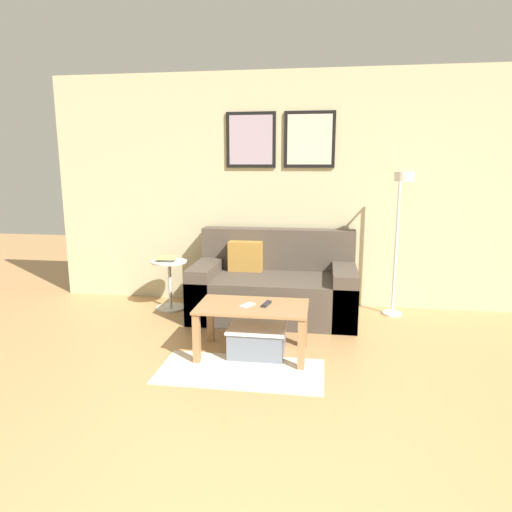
{
  "coord_description": "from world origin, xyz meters",
  "views": [
    {
      "loc": [
        0.29,
        -1.4,
        1.57
      ],
      "look_at": [
        -0.24,
        2.12,
        0.85
      ],
      "focal_mm": 32.0,
      "sensor_mm": 36.0,
      "label": 1
    }
  ],
  "objects_px": {
    "book_stack": "(166,259)",
    "cell_phone": "(247,305)",
    "coffee_table": "(253,315)",
    "side_table": "(170,280)",
    "couch": "(274,287)",
    "remote_control": "(266,304)",
    "storage_bin": "(257,340)",
    "floor_lamp": "(400,216)"
  },
  "relations": [
    {
      "from": "book_stack",
      "to": "remote_control",
      "type": "height_order",
      "value": "book_stack"
    },
    {
      "from": "floor_lamp",
      "to": "side_table",
      "type": "distance_m",
      "value": 2.51
    },
    {
      "from": "floor_lamp",
      "to": "book_stack",
      "type": "relative_size",
      "value": 7.07
    },
    {
      "from": "storage_bin",
      "to": "coffee_table",
      "type": "bearing_deg",
      "value": 174.95
    },
    {
      "from": "couch",
      "to": "side_table",
      "type": "distance_m",
      "value": 1.16
    },
    {
      "from": "floor_lamp",
      "to": "coffee_table",
      "type": "bearing_deg",
      "value": -139.8
    },
    {
      "from": "coffee_table",
      "to": "book_stack",
      "type": "height_order",
      "value": "book_stack"
    },
    {
      "from": "couch",
      "to": "storage_bin",
      "type": "xyz_separation_m",
      "value": [
        -0.02,
        -1.06,
        -0.17
      ]
    },
    {
      "from": "coffee_table",
      "to": "cell_phone",
      "type": "height_order",
      "value": "cell_phone"
    },
    {
      "from": "coffee_table",
      "to": "remote_control",
      "type": "xyz_separation_m",
      "value": [
        0.11,
        0.03,
        0.09
      ]
    },
    {
      "from": "book_stack",
      "to": "cell_phone",
      "type": "distance_m",
      "value": 1.54
    },
    {
      "from": "couch",
      "to": "floor_lamp",
      "type": "xyz_separation_m",
      "value": [
        1.24,
        0.05,
        0.77
      ]
    },
    {
      "from": "storage_bin",
      "to": "side_table",
      "type": "bearing_deg",
      "value": 135.8
    },
    {
      "from": "storage_bin",
      "to": "floor_lamp",
      "type": "xyz_separation_m",
      "value": [
        1.27,
        1.11,
        0.95
      ]
    },
    {
      "from": "remote_control",
      "to": "cell_phone",
      "type": "height_order",
      "value": "remote_control"
    },
    {
      "from": "couch",
      "to": "coffee_table",
      "type": "xyz_separation_m",
      "value": [
        -0.06,
        -1.05,
        0.05
      ]
    },
    {
      "from": "side_table",
      "to": "cell_phone",
      "type": "distance_m",
      "value": 1.53
    },
    {
      "from": "coffee_table",
      "to": "floor_lamp",
      "type": "xyz_separation_m",
      "value": [
        1.31,
        1.11,
        0.73
      ]
    },
    {
      "from": "coffee_table",
      "to": "storage_bin",
      "type": "xyz_separation_m",
      "value": [
        0.04,
        -0.0,
        -0.22
      ]
    },
    {
      "from": "side_table",
      "to": "book_stack",
      "type": "bearing_deg",
      "value": -162.2
    },
    {
      "from": "coffee_table",
      "to": "couch",
      "type": "bearing_deg",
      "value": 86.52
    },
    {
      "from": "book_stack",
      "to": "cell_phone",
      "type": "relative_size",
      "value": 1.51
    },
    {
      "from": "remote_control",
      "to": "book_stack",
      "type": "bearing_deg",
      "value": 151.7
    },
    {
      "from": "coffee_table",
      "to": "remote_control",
      "type": "height_order",
      "value": "remote_control"
    },
    {
      "from": "couch",
      "to": "side_table",
      "type": "bearing_deg",
      "value": 177.88
    },
    {
      "from": "floor_lamp",
      "to": "side_table",
      "type": "height_order",
      "value": "floor_lamp"
    },
    {
      "from": "couch",
      "to": "remote_control",
      "type": "relative_size",
      "value": 11.13
    },
    {
      "from": "storage_bin",
      "to": "side_table",
      "type": "relative_size",
      "value": 0.89
    },
    {
      "from": "coffee_table",
      "to": "book_stack",
      "type": "xyz_separation_m",
      "value": [
        -1.12,
        1.09,
        0.22
      ]
    },
    {
      "from": "couch",
      "to": "cell_phone",
      "type": "distance_m",
      "value": 1.08
    },
    {
      "from": "couch",
      "to": "book_stack",
      "type": "height_order",
      "value": "couch"
    },
    {
      "from": "coffee_table",
      "to": "side_table",
      "type": "bearing_deg",
      "value": 134.88
    },
    {
      "from": "storage_bin",
      "to": "cell_phone",
      "type": "height_order",
      "value": "cell_phone"
    },
    {
      "from": "storage_bin",
      "to": "book_stack",
      "type": "height_order",
      "value": "book_stack"
    },
    {
      "from": "couch",
      "to": "storage_bin",
      "type": "distance_m",
      "value": 1.07
    },
    {
      "from": "remote_control",
      "to": "side_table",
      "type": "bearing_deg",
      "value": 150.89
    },
    {
      "from": "book_stack",
      "to": "cell_phone",
      "type": "xyz_separation_m",
      "value": [
        1.07,
        -1.1,
        -0.13
      ]
    },
    {
      "from": "coffee_table",
      "to": "storage_bin",
      "type": "height_order",
      "value": "coffee_table"
    },
    {
      "from": "coffee_table",
      "to": "floor_lamp",
      "type": "relative_size",
      "value": 0.61
    },
    {
      "from": "storage_bin",
      "to": "side_table",
      "type": "distance_m",
      "value": 1.59
    },
    {
      "from": "remote_control",
      "to": "cell_phone",
      "type": "bearing_deg",
      "value": -154.64
    },
    {
      "from": "side_table",
      "to": "remote_control",
      "type": "xyz_separation_m",
      "value": [
        1.2,
        -1.07,
        0.11
      ]
    }
  ]
}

